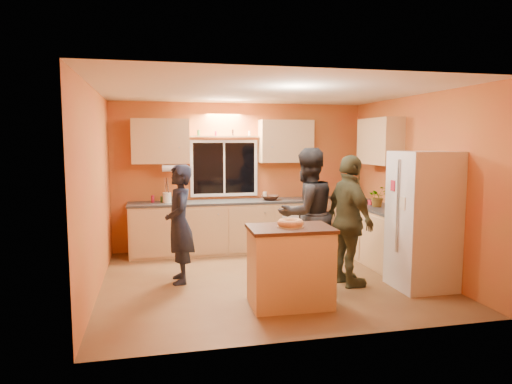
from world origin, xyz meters
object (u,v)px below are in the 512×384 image
object	(u,v)px
person_center	(307,214)
person_right	(349,221)
refrigerator	(423,220)
island	(290,266)
person_left	(180,224)

from	to	relation	value
person_center	person_right	size ratio (longest dim) A/B	1.05
refrigerator	island	distance (m)	1.94
person_right	island	bearing A→B (deg)	112.12
person_right	person_left	bearing A→B (deg)	66.94
person_left	person_right	distance (m)	2.29
refrigerator	person_right	distance (m)	0.95
island	person_left	bearing A→B (deg)	137.40
person_left	refrigerator	bearing A→B (deg)	71.16
island	person_center	distance (m)	1.19
person_left	person_center	xyz separation A→B (m)	(1.75, -0.22, 0.11)
refrigerator	person_center	distance (m)	1.53
island	person_right	distance (m)	1.19
refrigerator	island	world-z (taller)	refrigerator
person_center	refrigerator	bearing A→B (deg)	135.14
refrigerator	person_left	distance (m)	3.23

